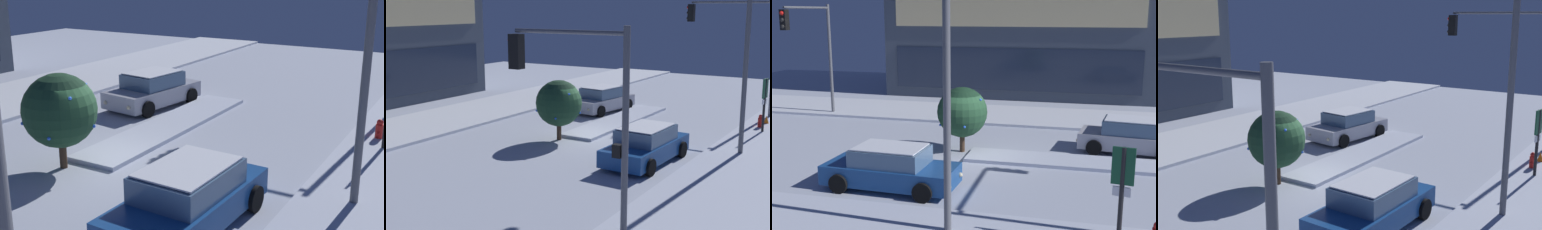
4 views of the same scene
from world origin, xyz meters
The scene contains 12 objects.
ground centered at (0.00, 0.00, 0.00)m, with size 52.00×52.00×0.00m, color silver.
curb_strip_far centered at (0.00, 8.45, 0.07)m, with size 52.00×5.20×0.14m, color silver.
median_strip centered at (4.29, 0.17, 0.07)m, with size 9.00×1.80×0.14m, color silver.
car_near centered at (-1.87, -4.23, 0.71)m, with size 4.69×2.20×1.49m.
car_far centered at (6.40, 2.36, 0.71)m, with size 4.49×2.55×1.49m.
traffic_light_corner_near_right centered at (9.42, -4.67, 4.62)m, with size 0.32×5.15×6.58m.
traffic_light_corner_near_left centered at (-8.65, -5.15, 3.89)m, with size 0.32×3.90×5.68m.
street_lamp_arched centered at (0.91, -6.43, 5.37)m, with size 0.76×3.12×8.31m.
fire_hydrant centered at (6.40, -6.83, 0.38)m, with size 0.48×0.26×0.79m.
parking_info_sign centered at (5.45, -7.14, 1.76)m, with size 0.55×0.15×2.75m.
decorated_tree_median centered at (-0.64, 0.76, 1.74)m, with size 2.16×2.16×2.83m.
construction_cone centered at (7.50, -6.88, 0.28)m, with size 0.36×0.36×0.55m, color orange.
Camera 4 is at (-13.33, -11.20, 6.31)m, focal length 44.72 mm.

